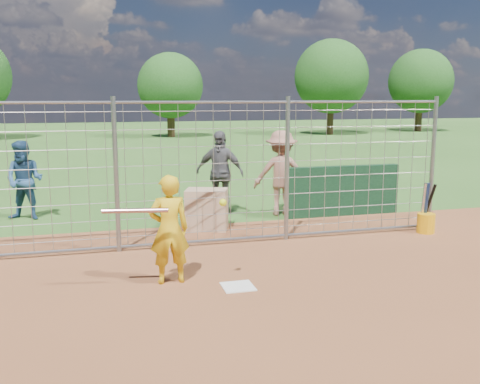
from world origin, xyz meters
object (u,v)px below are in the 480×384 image
object	(u,v)px
bystander_b	(219,173)
bucket_with_bats	(426,220)
bystander_a	(25,180)
equipment_bin	(207,209)
batter	(169,230)
bystander_c	(281,173)

from	to	relation	value
bystander_b	bucket_with_bats	distance (m)	4.41
bystander_a	equipment_bin	size ratio (longest dim) A/B	2.11
batter	bucket_with_bats	size ratio (longest dim) A/B	1.58
bystander_b	equipment_bin	bearing A→B (deg)	-82.43
batter	bystander_a	distance (m)	5.34
batter	bystander_a	size ratio (longest dim) A/B	0.92
batter	bystander_a	bearing A→B (deg)	-65.03
bystander_b	bucket_with_bats	size ratio (longest dim) A/B	1.92
bucket_with_bats	bystander_b	bearing A→B (deg)	142.65
batter	bystander_c	distance (m)	4.80
equipment_bin	bucket_with_bats	distance (m)	4.25
batter	bucket_with_bats	world-z (taller)	batter
bystander_b	bucket_with_bats	bearing A→B (deg)	-6.14
bystander_c	equipment_bin	xyz separation A→B (m)	(-1.85, -0.86, -0.53)
bystander_a	bystander_c	distance (m)	5.49
bystander_c	batter	bearing A→B (deg)	65.64
bystander_c	equipment_bin	size ratio (longest dim) A/B	2.34
batter	equipment_bin	xyz separation A→B (m)	(1.13, 2.90, -0.37)
batter	bystander_b	distance (m)	4.49
bystander_a	bystander_b	world-z (taller)	bystander_b
batter	equipment_bin	distance (m)	3.14
batter	bucket_with_bats	xyz separation A→B (m)	(5.14, 1.52, -0.53)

